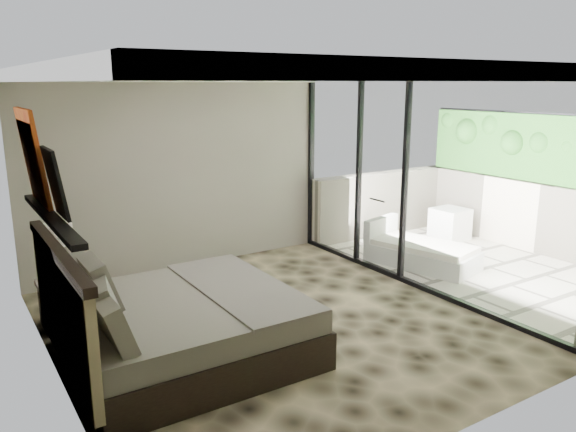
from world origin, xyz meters
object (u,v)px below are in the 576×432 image
table_lamp (57,245)px  ottoman (450,224)px  bed (174,324)px  nightstand (64,305)px  lounger (419,252)px

table_lamp → ottoman: bearing=1.3°
bed → table_lamp: bed is taller
ottoman → nightstand: bearing=-178.3°
nightstand → ottoman: 6.41m
bed → lounger: bed is taller
nightstand → bed: bearing=-36.7°
table_lamp → lounger: (4.92, -0.60, -0.74)m
table_lamp → ottoman: 6.45m
nightstand → table_lamp: size_ratio=0.77×
table_lamp → lounger: size_ratio=0.37×
nightstand → table_lamp: 0.68m
bed → lounger: (4.16, 0.83, -0.17)m
ottoman → table_lamp: bearing=-178.7°
nightstand → ottoman: ottoman is taller
nightstand → table_lamp: table_lamp is taller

